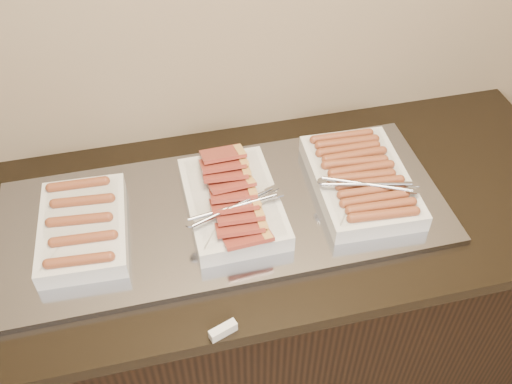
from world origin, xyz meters
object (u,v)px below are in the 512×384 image
dish_left (83,227)px  dish_right (361,179)px  dish_center (233,201)px  counter (233,307)px  warming_tray (225,213)px

dish_left → dish_right: dish_right is taller
dish_center → dish_right: size_ratio=0.98×
counter → warming_tray: warming_tray is taller
counter → dish_left: dish_left is taller
dish_center → dish_right: bearing=-0.6°
dish_center → dish_right: (0.36, 0.00, -0.00)m
dish_left → dish_center: dish_center is taller
dish_right → counter: bearing=-177.9°
dish_center → dish_right: dish_center is taller
counter → warming_tray: 0.46m
dish_left → dish_center: 0.39m
dish_left → dish_right: 0.76m
counter → warming_tray: (-0.01, 0.00, 0.46)m
warming_tray → dish_right: bearing=-0.5°
warming_tray → dish_right: dish_right is taller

